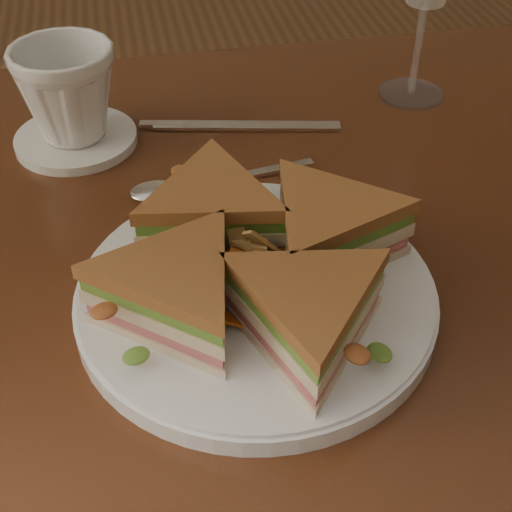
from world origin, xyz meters
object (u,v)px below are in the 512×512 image
(saucer, at_px, (76,139))
(plate, at_px, (256,297))
(coffee_cup, at_px, (67,93))
(spoon, at_px, (179,188))
(table, at_px, (301,324))
(knife, at_px, (233,127))
(sandwich_wedges, at_px, (256,261))

(saucer, bearing_deg, plate, -63.15)
(saucer, height_order, coffee_cup, coffee_cup)
(spoon, xyz_separation_m, saucer, (-0.09, 0.11, 0.00))
(table, bearing_deg, knife, 97.91)
(sandwich_wedges, xyz_separation_m, spoon, (-0.04, 0.16, -0.04))
(table, distance_m, spoon, 0.17)
(plate, xyz_separation_m, spoon, (-0.04, 0.16, -0.00))
(plate, height_order, saucer, plate)
(knife, relative_size, coffee_cup, 2.08)
(coffee_cup, bearing_deg, table, -54.22)
(table, xyz_separation_m, spoon, (-0.10, 0.10, 0.10))
(sandwich_wedges, relative_size, saucer, 2.40)
(table, height_order, knife, knife)
(plate, xyz_separation_m, knife, (0.03, 0.27, -0.01))
(saucer, bearing_deg, sandwich_wedges, -63.15)
(plate, bearing_deg, sandwich_wedges, 180.00)
(sandwich_wedges, xyz_separation_m, saucer, (-0.14, 0.27, -0.04))
(plate, xyz_separation_m, coffee_cup, (-0.14, 0.27, 0.05))
(table, relative_size, sandwich_wedges, 3.98)
(knife, bearing_deg, coffee_cup, -169.01)
(plate, distance_m, knife, 0.27)
(saucer, xyz_separation_m, coffee_cup, (0.00, 0.00, 0.05))
(sandwich_wedges, relative_size, coffee_cup, 2.94)
(saucer, bearing_deg, coffee_cup, 90.00)
(table, relative_size, plate, 4.28)
(plate, relative_size, saucer, 2.24)
(knife, xyz_separation_m, coffee_cup, (-0.16, 0.00, 0.06))
(knife, height_order, saucer, saucer)
(table, height_order, plate, plate)
(table, relative_size, spoon, 6.56)
(knife, distance_m, coffee_cup, 0.17)
(knife, bearing_deg, saucer, -169.01)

